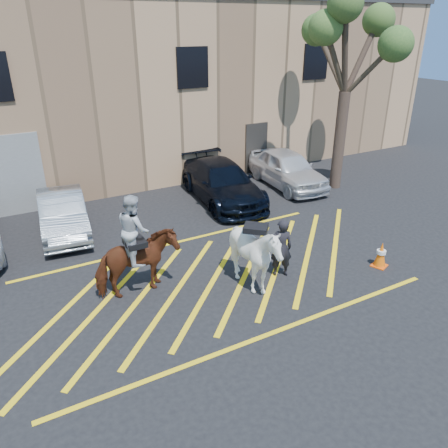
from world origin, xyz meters
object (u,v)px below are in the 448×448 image
tree (351,37)px  car_silver_sedan (63,213)px  car_blue_suv (222,182)px  car_white_suv (287,168)px  saddled_white (255,255)px  handler (281,248)px  traffic_cone (381,254)px  mounted_bay (136,256)px

tree → car_silver_sedan: bearing=174.7°
car_silver_sedan → tree: size_ratio=0.54×
car_blue_suv → car_white_suv: size_ratio=1.15×
tree → saddled_white: bearing=-145.6°
handler → traffic_cone: bearing=-177.1°
traffic_cone → tree: tree is taller
mounted_bay → saddled_white: size_ratio=1.13×
traffic_cone → mounted_bay: bearing=162.6°
handler → tree: bearing=-120.0°
car_white_suv → tree: 5.34m
car_silver_sedan → mounted_bay: (0.91, -4.57, 0.41)m
saddled_white → car_blue_suv: bearing=68.6°
mounted_bay → car_silver_sedan: bearing=101.3°
car_blue_suv → mounted_bay: bearing=-130.5°
car_silver_sedan → traffic_cone: car_silver_sedan is taller
car_blue_suv → saddled_white: bearing=-105.0°
handler → mounted_bay: 3.71m
car_blue_suv → traffic_cone: 6.66m
mounted_bay → car_blue_suv: bearing=43.1°
saddled_white → car_white_suv: bearing=47.7°
mounted_bay → tree: size_ratio=0.36×
car_white_suv → handler: bearing=-122.5°
car_silver_sedan → car_blue_suv: car_blue_suv is taller
saddled_white → traffic_cone: size_ratio=3.15×
mounted_bay → traffic_cone: bearing=-17.4°
mounted_bay → saddled_white: mounted_bay is taller
car_silver_sedan → car_white_suv: bearing=7.4°
handler → traffic_cone: handler is taller
car_silver_sedan → handler: (4.47, -5.55, 0.16)m
car_blue_suv → mounted_bay: size_ratio=1.90×
car_silver_sedan → tree: bearing=1.2°
handler → tree: 9.02m
car_silver_sedan → car_white_suv: car_white_suv is taller
mounted_bay → saddled_white: (2.60, -1.22, -0.10)m
tree → car_white_suv: bearing=145.7°
car_blue_suv → tree: bearing=-4.9°
car_silver_sedan → traffic_cone: 9.68m
traffic_cone → tree: size_ratio=0.10×
mounted_bay → car_white_suv: bearing=30.5°
car_blue_suv → handler: 5.68m
traffic_cone → handler: bearing=160.1°
car_white_suv → tree: tree is taller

